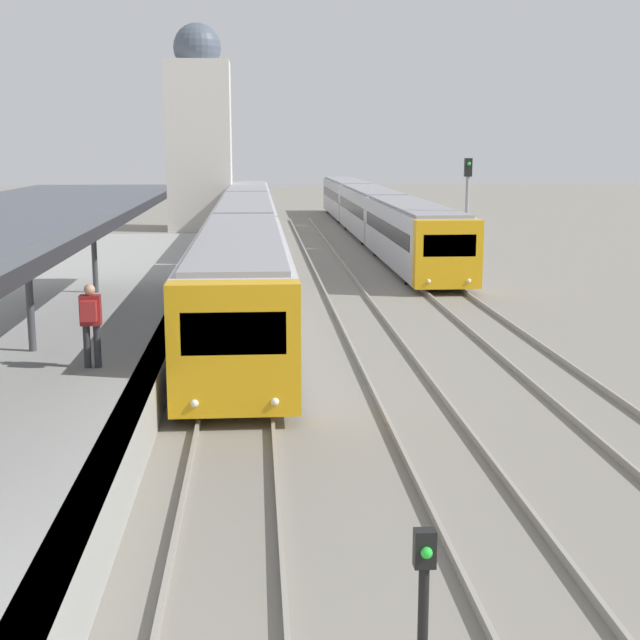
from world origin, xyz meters
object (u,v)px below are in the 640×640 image
train_far (371,210)px  signal_mast_far (467,205)px  signal_post_near (423,604)px  train_near (246,230)px  person_on_platform (91,319)px

train_far → signal_mast_far: (1.32, -18.48, 1.48)m
signal_post_near → signal_mast_far: 27.67m
signal_mast_far → signal_post_near: bearing=-104.1°
train_far → train_near: bearing=-120.1°
train_near → train_far: train_near is taller
train_near → train_far: (7.32, 12.64, -0.04)m
signal_post_near → person_on_platform: bearing=115.6°
train_far → signal_post_near: bearing=-96.8°
signal_post_near → signal_mast_far: (6.71, 26.78, 1.89)m
person_on_platform → train_far: size_ratio=0.04×
train_near → signal_post_near: 32.68m
train_far → signal_mast_far: bearing=-85.9°
train_near → signal_mast_far: 10.53m
train_near → signal_post_near: train_near is taller
train_near → signal_post_near: size_ratio=25.00×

